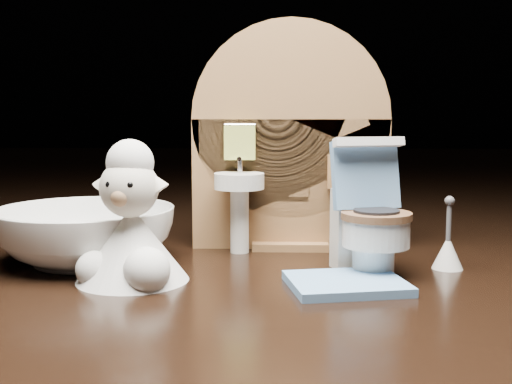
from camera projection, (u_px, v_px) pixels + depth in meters
backdrop_panel at (289, 149)px, 0.42m from camera, size 0.13×0.05×0.15m
toy_toilet at (369, 224)px, 0.36m from camera, size 0.04×0.05×0.08m
bath_mat at (346, 284)px, 0.33m from camera, size 0.07×0.06×0.00m
toilet_brush at (448, 250)px, 0.37m from camera, size 0.02×0.02×0.04m
plush_lamb at (131, 232)px, 0.34m from camera, size 0.06×0.06×0.08m
ceramic_bowl at (86, 235)px, 0.39m from camera, size 0.11×0.11×0.03m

